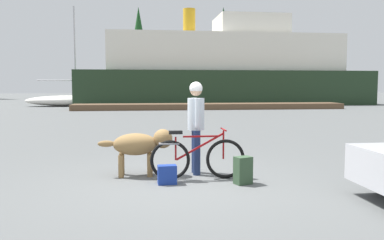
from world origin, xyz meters
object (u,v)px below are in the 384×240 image
(bicycle, at_px, (197,158))
(sailboat_moored, at_px, (76,100))
(person_cyclist, at_px, (196,118))
(ferry_boat, at_px, (223,71))
(backpack, at_px, (243,170))
(handbag_pannier, at_px, (167,175))
(dog, at_px, (141,145))

(bicycle, xyz_separation_m, sailboat_moored, (-6.32, 25.99, 0.10))
(bicycle, distance_m, sailboat_moored, 26.74)
(person_cyclist, height_order, ferry_boat, ferry_boat)
(person_cyclist, relative_size, backpack, 3.71)
(bicycle, xyz_separation_m, backpack, (0.73, -0.44, -0.15))
(backpack, bearing_deg, handbag_pannier, 173.47)
(person_cyclist, height_order, sailboat_moored, sailboat_moored)
(person_cyclist, relative_size, ferry_boat, 0.07)
(ferry_boat, height_order, sailboat_moored, ferry_boat)
(ferry_boat, bearing_deg, dog, -104.77)
(backpack, bearing_deg, person_cyclist, 128.12)
(sailboat_moored, bearing_deg, handbag_pannier, -77.64)
(bicycle, distance_m, backpack, 0.87)
(handbag_pannier, bearing_deg, person_cyclist, 50.97)
(dog, xyz_separation_m, handbag_pannier, (0.45, -0.71, -0.42))
(person_cyclist, xyz_separation_m, dog, (-1.05, -0.03, -0.48))
(person_cyclist, distance_m, dog, 1.16)
(ferry_boat, xyz_separation_m, sailboat_moored, (-12.79, -2.83, -2.49))
(person_cyclist, bearing_deg, bicycle, -94.58)
(backpack, distance_m, sailboat_moored, 27.35)
(sailboat_moored, bearing_deg, ferry_boat, 12.48)
(bicycle, relative_size, sailboat_moored, 0.22)
(person_cyclist, xyz_separation_m, sailboat_moored, (-6.36, 25.54, -0.58))
(backpack, xyz_separation_m, ferry_boat, (5.74, 29.25, 2.74))
(backpack, bearing_deg, dog, 153.80)
(bicycle, bearing_deg, handbag_pannier, -152.79)
(backpack, height_order, handbag_pannier, backpack)
(person_cyclist, bearing_deg, backpack, -51.88)
(sailboat_moored, bearing_deg, dog, -78.27)
(dog, bearing_deg, sailboat_moored, 101.73)
(person_cyclist, height_order, dog, person_cyclist)
(person_cyclist, distance_m, ferry_boat, 29.15)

